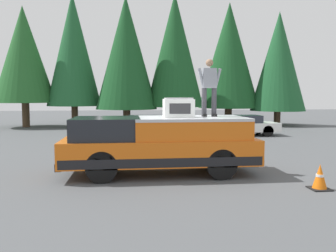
{
  "coord_description": "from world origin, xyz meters",
  "views": [
    {
      "loc": [
        -9.99,
        1.58,
        2.26
      ],
      "look_at": [
        0.41,
        0.37,
        1.35
      ],
      "focal_mm": 37.15,
      "sensor_mm": 36.0,
      "label": 1
    }
  ],
  "objects_px": {
    "pickup_truck": "(160,144)",
    "compressor_unit": "(178,108)",
    "parked_car_grey": "(144,126)",
    "traffic_cone": "(320,178)",
    "person_on_truck_bed": "(209,86)",
    "parked_car_white": "(242,125)"
  },
  "relations": [
    {
      "from": "pickup_truck",
      "to": "compressor_unit",
      "type": "distance_m",
      "value": 1.18
    },
    {
      "from": "pickup_truck",
      "to": "parked_car_white",
      "type": "xyz_separation_m",
      "value": [
        9.25,
        -5.56,
        -0.29
      ]
    },
    {
      "from": "person_on_truck_bed",
      "to": "traffic_cone",
      "type": "distance_m",
      "value": 3.92
    },
    {
      "from": "pickup_truck",
      "to": "compressor_unit",
      "type": "relative_size",
      "value": 6.6
    },
    {
      "from": "parked_car_grey",
      "to": "traffic_cone",
      "type": "bearing_deg",
      "value": -162.56
    },
    {
      "from": "pickup_truck",
      "to": "parked_car_white",
      "type": "relative_size",
      "value": 1.35
    },
    {
      "from": "pickup_truck",
      "to": "parked_car_white",
      "type": "bearing_deg",
      "value": -31.02
    },
    {
      "from": "pickup_truck",
      "to": "traffic_cone",
      "type": "xyz_separation_m",
      "value": [
        -2.13,
        -3.69,
        -0.58
      ]
    },
    {
      "from": "compressor_unit",
      "to": "parked_car_white",
      "type": "xyz_separation_m",
      "value": [
        9.39,
        -5.05,
        -1.35
      ]
    },
    {
      "from": "pickup_truck",
      "to": "person_on_truck_bed",
      "type": "distance_m",
      "value": 2.25
    },
    {
      "from": "person_on_truck_bed",
      "to": "parked_car_white",
      "type": "distance_m",
      "value": 10.13
    },
    {
      "from": "pickup_truck",
      "to": "parked_car_white",
      "type": "height_order",
      "value": "pickup_truck"
    },
    {
      "from": "compressor_unit",
      "to": "traffic_cone",
      "type": "height_order",
      "value": "compressor_unit"
    },
    {
      "from": "person_on_truck_bed",
      "to": "traffic_cone",
      "type": "bearing_deg",
      "value": -136.4
    },
    {
      "from": "person_on_truck_bed",
      "to": "compressor_unit",
      "type": "bearing_deg",
      "value": 108.7
    },
    {
      "from": "pickup_truck",
      "to": "parked_car_grey",
      "type": "height_order",
      "value": "pickup_truck"
    },
    {
      "from": "person_on_truck_bed",
      "to": "traffic_cone",
      "type": "relative_size",
      "value": 2.73
    },
    {
      "from": "parked_car_grey",
      "to": "traffic_cone",
      "type": "xyz_separation_m",
      "value": [
        -11.72,
        -3.68,
        -0.29
      ]
    },
    {
      "from": "parked_car_white",
      "to": "traffic_cone",
      "type": "height_order",
      "value": "parked_car_white"
    },
    {
      "from": "parked_car_white",
      "to": "person_on_truck_bed",
      "type": "bearing_deg",
      "value": 155.77
    },
    {
      "from": "parked_car_grey",
      "to": "person_on_truck_bed",
      "type": "bearing_deg",
      "value": -171.08
    },
    {
      "from": "person_on_truck_bed",
      "to": "parked_car_grey",
      "type": "bearing_deg",
      "value": 8.92
    }
  ]
}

